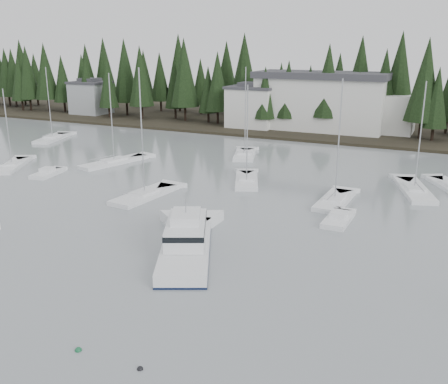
# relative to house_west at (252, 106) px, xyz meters

# --- Properties ---
(far_shore_land) EXTENTS (240.00, 54.00, 1.00)m
(far_shore_land) POSITION_rel_house_west_xyz_m (18.00, 18.00, -4.65)
(far_shore_land) COLOR black
(far_shore_land) RESTS_ON ground
(conifer_treeline) EXTENTS (200.00, 22.00, 20.00)m
(conifer_treeline) POSITION_rel_house_west_xyz_m (18.00, 7.00, -4.65)
(conifer_treeline) COLOR black
(conifer_treeline) RESTS_ON ground
(house_west) EXTENTS (9.54, 7.42, 8.75)m
(house_west) POSITION_rel_house_west_xyz_m (0.00, 0.00, 0.00)
(house_west) COLOR silver
(house_west) RESTS_ON ground
(house_far_west) EXTENTS (8.48, 7.42, 8.25)m
(house_far_west) POSITION_rel_house_west_xyz_m (-42.00, 2.00, -0.25)
(house_far_west) COLOR #999EA0
(house_far_west) RESTS_ON ground
(harbor_inn) EXTENTS (29.50, 11.50, 10.90)m
(harbor_inn) POSITION_rel_house_west_xyz_m (15.04, 3.34, 1.12)
(harbor_inn) COLOR silver
(harbor_inn) RESTS_ON ground
(cabin_cruiser_center) EXTENTS (8.73, 12.76, 5.29)m
(cabin_cruiser_center) POSITION_rel_house_west_xyz_m (18.49, -59.59, -3.86)
(cabin_cruiser_center) COLOR white
(cabin_cruiser_center) RESTS_ON ground
(sailboat_0) EXTENTS (5.85, 10.66, 13.18)m
(sailboat_0) POSITION_rel_house_west_xyz_m (33.76, -32.89, -4.59)
(sailboat_0) COLOR white
(sailboat_0) RESTS_ON ground
(sailboat_1) EXTENTS (5.61, 9.81, 13.16)m
(sailboat_1) POSITION_rel_house_west_xyz_m (-28.04, -25.74, -4.59)
(sailboat_1) COLOR white
(sailboat_1) RESTS_ON ground
(sailboat_3) EXTENTS (3.01, 8.15, 13.72)m
(sailboat_3) POSITION_rel_house_west_xyz_m (26.36, -40.90, -4.57)
(sailboat_3) COLOR white
(sailboat_3) RESTS_ON ground
(sailboat_4) EXTENTS (5.40, 8.59, 13.85)m
(sailboat_4) POSITION_rel_house_west_xyz_m (8.54, -23.76, -4.58)
(sailboat_4) COLOR white
(sailboat_4) RESTS_ON ground
(sailboat_7) EXTENTS (5.63, 8.61, 12.46)m
(sailboat_7) POSITION_rel_house_west_xyz_m (14.52, -37.34, -4.58)
(sailboat_7) COLOR white
(sailboat_7) RESTS_ON ground
(sailboat_9) EXTENTS (5.30, 11.08, 13.22)m
(sailboat_9) POSITION_rel_house_west_xyz_m (-6.55, -36.13, -4.59)
(sailboat_9) COLOR white
(sailboat_9) RESTS_ON ground
(sailboat_10) EXTENTS (3.80, 9.26, 14.71)m
(sailboat_10) POSITION_rel_house_west_xyz_m (6.57, -47.91, -4.57)
(sailboat_10) COLOR white
(sailboat_10) RESTS_ON ground
(sailboat_11) EXTENTS (6.75, 9.36, 11.33)m
(sailboat_11) POSITION_rel_house_west_xyz_m (-18.09, -43.99, -4.60)
(sailboat_11) COLOR white
(sailboat_11) RESTS_ON ground
(runabout_0) EXTENTS (3.06, 5.40, 1.42)m
(runabout_0) POSITION_rel_house_west_xyz_m (-10.38, -45.22, -4.52)
(runabout_0) COLOR white
(runabout_0) RESTS_ON ground
(runabout_1) EXTENTS (2.29, 5.36, 1.42)m
(runabout_1) POSITION_rel_house_west_xyz_m (28.07, -46.71, -4.52)
(runabout_1) COLOR white
(runabout_1) RESTS_ON ground
(mooring_buoy_green) EXTENTS (0.40, 0.40, 0.40)m
(mooring_buoy_green) POSITION_rel_house_west_xyz_m (19.65, -74.01, -4.65)
(mooring_buoy_green) COLOR #145933
(mooring_buoy_green) RESTS_ON ground
(mooring_buoy_dark) EXTENTS (0.35, 0.35, 0.35)m
(mooring_buoy_dark) POSITION_rel_house_west_xyz_m (23.75, -73.93, -4.65)
(mooring_buoy_dark) COLOR black
(mooring_buoy_dark) RESTS_ON ground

